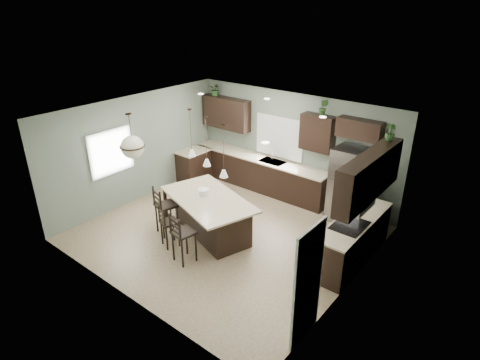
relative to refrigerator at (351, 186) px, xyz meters
The scene contains 33 objects.
ground 3.16m from the refrigerator, 129.40° to the right, with size 6.00×6.00×0.00m, color #9E8466.
pantry_door 4.03m from the refrigerator, 74.78° to the right, with size 0.04×0.82×2.04m, color white.
window_back 2.43m from the refrigerator, behind, with size 1.35×0.02×1.00m, color white.
window_left 5.85m from the refrigerator, 147.40° to the right, with size 0.02×1.10×1.00m, color white.
left_return_cabs 4.69m from the refrigerator, behind, with size 0.60×0.90×0.90m, color black.
left_return_countertop 4.64m from the refrigerator, behind, with size 0.66×0.96×0.04m, color beige.
back_lower_cabs 2.81m from the refrigerator, behind, with size 4.20×0.60×0.90m, color black.
back_countertop 2.77m from the refrigerator, behind, with size 4.20×0.66×0.04m, color beige.
sink_inset 2.32m from the refrigerator, behind, with size 0.70×0.45×0.01m, color gray.
faucet 2.32m from the refrigerator, behind, with size 0.02×0.02×0.28m, color silver.
back_upper_left 4.20m from the refrigerator, behind, with size 1.55×0.34×0.90m, color black.
back_upper_right 1.54m from the refrigerator, 167.64° to the left, with size 0.85×0.34×0.90m, color black.
fridge_header 1.35m from the refrigerator, 105.48° to the left, with size 1.05×0.34×0.45m, color black.
right_lower_cabs 1.72m from the refrigerator, 61.82° to the right, with size 0.60×2.35×0.90m, color black.
right_countertop 1.65m from the refrigerator, 62.44° to the right, with size 0.66×2.35×0.04m, color beige.
cooktop 1.90m from the refrigerator, 66.29° to the right, with size 0.58×0.75×0.02m, color black.
wall_oven_front 1.86m from the refrigerator, 74.62° to the right, with size 0.01×0.72×0.60m, color gray.
right_upper_cabs 2.00m from the refrigerator, 58.01° to the right, with size 0.34×2.35×0.90m, color black.
microwave 2.04m from the refrigerator, 63.58° to the right, with size 0.40×0.75×0.40m, color gray.
refrigerator is the anchor object (origin of this frame).
kitchen_island 3.43m from the refrigerator, 130.54° to the right, with size 2.30×1.31×0.92m, color black.
serving_dish 3.48m from the refrigerator, 133.59° to the right, with size 0.24×0.24×0.14m, color white.
bar_stool_left 4.35m from the refrigerator, 133.65° to the right, with size 0.44×0.44×1.18m, color black.
bar_stool_center 4.31m from the refrigerator, 126.47° to the right, with size 0.36×0.36×0.96m, color black.
bar_stool_right 4.13m from the refrigerator, 117.39° to the right, with size 0.41×0.41×1.12m, color black.
pendant_left 3.95m from the refrigerator, 140.56° to the right, with size 0.17×0.17×1.10m, color silver, non-canonical shape.
pendant_center 3.65m from the refrigerator, 130.54° to the right, with size 0.17×0.17×1.10m, color silver, non-canonical shape.
pendant_right 3.46m from the refrigerator, 118.86° to the right, with size 0.17×0.17×1.10m, color white, non-canonical shape.
chandelier 5.15m from the refrigerator, 136.50° to the right, with size 0.54×0.54×1.00m, color beige, non-canonical shape.
plant_back_left 4.74m from the refrigerator, behind, with size 0.33×0.29×0.37m, color #264920.
plant_back_right 1.97m from the refrigerator, 167.87° to the left, with size 0.23×0.18×0.41m, color #2D5324.
plant_right_wall 1.95m from the refrigerator, 33.01° to the right, with size 0.19×0.19×0.33m, color #2F5726.
room_shell 3.12m from the refrigerator, 129.40° to the right, with size 6.00×6.00×6.00m.
Camera 1 is at (5.21, -5.98, 4.99)m, focal length 30.00 mm.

